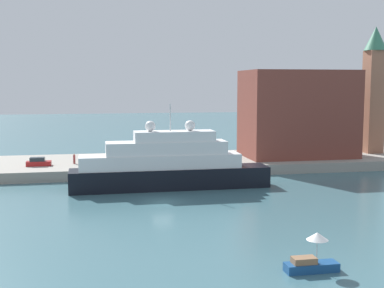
{
  "coord_description": "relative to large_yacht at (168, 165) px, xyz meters",
  "views": [
    {
      "loc": [
        -8.44,
        -62.38,
        14.69
      ],
      "look_at": [
        4.91,
        6.0,
        6.55
      ],
      "focal_mm": 47.96,
      "sensor_mm": 36.0,
      "label": 1
    }
  ],
  "objects": [
    {
      "name": "harbor_building",
      "position": [
        26.3,
        16.64,
        6.11
      ],
      "size": [
        19.41,
        11.86,
        15.54
      ],
      "primitive_type": "cube",
      "color": "brown",
      "rests_on": "quay_dock"
    },
    {
      "name": "small_motorboat",
      "position": [
        6.42,
        -34.32,
        -2.2
      ],
      "size": [
        4.26,
        1.71,
        3.14
      ],
      "color": "navy",
      "rests_on": "ground"
    },
    {
      "name": "parked_car",
      "position": [
        -18.98,
        14.0,
        -1.07
      ],
      "size": [
        3.88,
        1.6,
        1.36
      ],
      "color": "#B21E1E",
      "rests_on": "quay_dock"
    },
    {
      "name": "large_yacht",
      "position": [
        0.0,
        0.0,
        0.0
      ],
      "size": [
        28.12,
        4.66,
        12.05
      ],
      "color": "black",
      "rests_on": "ground"
    },
    {
      "name": "mooring_bollard",
      "position": [
        -2.62,
        9.14,
        -1.33
      ],
      "size": [
        0.45,
        0.45,
        0.65
      ],
      "primitive_type": "cylinder",
      "color": "black",
      "rests_on": "quay_dock"
    },
    {
      "name": "person_figure",
      "position": [
        -13.38,
        15.11,
        -0.88
      ],
      "size": [
        0.36,
        0.36,
        1.68
      ],
      "color": "maroon",
      "rests_on": "quay_dock"
    },
    {
      "name": "ground",
      "position": [
        -1.88,
        -8.4,
        -3.29
      ],
      "size": [
        400.0,
        400.0,
        0.0
      ],
      "primitive_type": "plane",
      "color": "#3D6670"
    },
    {
      "name": "quay_dock",
      "position": [
        -1.88,
        17.43,
        -2.47
      ],
      "size": [
        110.0,
        19.66,
        1.63
      ],
      "primitive_type": "cube",
      "color": "gray",
      "rests_on": "ground"
    },
    {
      "name": "bell_tower",
      "position": [
        42.34,
        18.6,
        11.38
      ],
      "size": [
        4.22,
        4.22,
        23.84
      ],
      "color": "#9E664C",
      "rests_on": "quay_dock"
    }
  ]
}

